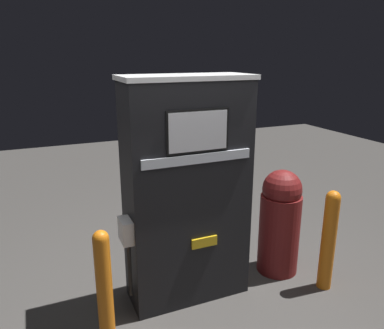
{
  "coord_description": "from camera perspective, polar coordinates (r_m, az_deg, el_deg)",
  "views": [
    {
      "loc": [
        -1.19,
        -2.64,
        2.19
      ],
      "look_at": [
        0.0,
        0.11,
        1.31
      ],
      "focal_mm": 35.0,
      "sensor_mm": 36.0,
      "label": 1
    }
  ],
  "objects": [
    {
      "name": "ground_plane",
      "position": [
        3.64,
        0.75,
        -20.64
      ],
      "size": [
        14.0,
        14.0,
        0.0
      ],
      "primitive_type": "plane",
      "color": "#423F3D"
    },
    {
      "name": "gas_pump",
      "position": [
        3.32,
        -0.8,
        -4.22
      ],
      "size": [
        1.18,
        0.49,
        2.04
      ],
      "color": "black",
      "rests_on": "ground_plane"
    },
    {
      "name": "safety_bollard",
      "position": [
        3.04,
        -13.22,
        -17.62
      ],
      "size": [
        0.12,
        0.12,
        0.97
      ],
      "color": "orange",
      "rests_on": "ground_plane"
    },
    {
      "name": "trash_bin",
      "position": [
        3.96,
        13.24,
        -8.33
      ],
      "size": [
        0.42,
        0.42,
        1.1
      ],
      "color": "maroon",
      "rests_on": "ground_plane"
    },
    {
      "name": "safety_bollard_far",
      "position": [
        3.82,
        20.12,
        -10.48
      ],
      "size": [
        0.13,
        0.13,
        1.0
      ],
      "color": "orange",
      "rests_on": "ground_plane"
    }
  ]
}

